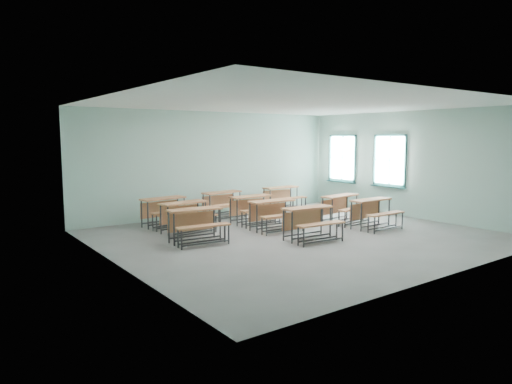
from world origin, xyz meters
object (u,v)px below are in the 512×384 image
at_px(desk_unit_r0c2, 374,209).
at_px(desk_unit_r3c2, 283,195).
at_px(desk_unit_r0c1, 310,218).
at_px(desk_unit_r2c1, 253,205).
at_px(desk_unit_r1c1, 274,210).
at_px(desk_unit_r1c0, 197,220).
at_px(desk_unit_r3c0, 166,207).
at_px(desk_unit_r2c0, 186,212).
at_px(desk_unit_r3c1, 224,200).
at_px(desk_unit_r1c2, 343,204).

xyz_separation_m(desk_unit_r0c2, desk_unit_r3c2, (-0.01, 3.78, 0.00)).
relative_size(desk_unit_r0c1, desk_unit_r2c1, 1.04).
xyz_separation_m(desk_unit_r1c1, desk_unit_r3c2, (2.27, 2.41, 0.00)).
bearing_deg(desk_unit_r0c2, desk_unit_r0c1, -179.99).
bearing_deg(desk_unit_r2c1, desk_unit_r0c2, -47.92).
relative_size(desk_unit_r1c0, desk_unit_r3c0, 0.99).
xyz_separation_m(desk_unit_r2c0, desk_unit_r2c1, (2.09, -0.00, 0.00)).
relative_size(desk_unit_r0c2, desk_unit_r2c0, 0.94).
bearing_deg(desk_unit_r3c0, desk_unit_r3c2, -3.49).
xyz_separation_m(desk_unit_r3c0, desk_unit_r3c1, (2.03, 0.25, 0.00)).
relative_size(desk_unit_r0c2, desk_unit_r2c1, 1.01).
bearing_deg(desk_unit_r0c2, desk_unit_r1c0, 163.07).
xyz_separation_m(desk_unit_r1c0, desk_unit_r3c2, (4.58, 2.46, 0.00)).
distance_m(desk_unit_r2c0, desk_unit_r3c2, 4.46).
distance_m(desk_unit_r0c1, desk_unit_r2c1, 2.48).
height_order(desk_unit_r1c2, desk_unit_r2c0, same).
xyz_separation_m(desk_unit_r0c2, desk_unit_r2c1, (-2.18, 2.45, 0.00)).
height_order(desk_unit_r0c2, desk_unit_r3c0, same).
bearing_deg(desk_unit_r2c0, desk_unit_r0c1, -59.30).
distance_m(desk_unit_r0c1, desk_unit_r1c0, 2.65).
distance_m(desk_unit_r1c1, desk_unit_r3c0, 2.98).
bearing_deg(desk_unit_r0c2, desk_unit_r3c1, 120.49).
bearing_deg(desk_unit_r1c2, desk_unit_r3c2, 82.54).
bearing_deg(desk_unit_r3c0, desk_unit_r0c1, -67.29).
bearing_deg(desk_unit_r2c1, desk_unit_r1c2, -32.49).
bearing_deg(desk_unit_r1c1, desk_unit_r0c2, -27.67).
bearing_deg(desk_unit_r0c2, desk_unit_r3c0, 139.96).
xyz_separation_m(desk_unit_r1c1, desk_unit_r3c0, (-2.05, 2.16, 0.00)).
bearing_deg(desk_unit_r3c0, desk_unit_r1c0, -103.32).
bearing_deg(desk_unit_r1c0, desk_unit_r2c1, 30.31).
xyz_separation_m(desk_unit_r0c1, desk_unit_r2c0, (-1.95, 2.49, 0.00)).
height_order(desk_unit_r0c2, desk_unit_r1c1, same).
bearing_deg(desk_unit_r3c0, desk_unit_r1c1, -53.31).
distance_m(desk_unit_r1c2, desk_unit_r2c1, 2.55).
xyz_separation_m(desk_unit_r1c2, desk_unit_r3c2, (0.03, 2.72, 0.00)).
bearing_deg(desk_unit_r1c1, desk_unit_r1c2, -4.49).
bearing_deg(desk_unit_r3c0, desk_unit_r0c2, -45.97).
bearing_deg(desk_unit_r3c2, desk_unit_r2c0, -162.03).
height_order(desk_unit_r0c2, desk_unit_r3c1, same).
bearing_deg(desk_unit_r3c1, desk_unit_r1c0, -138.47).
bearing_deg(desk_unit_r1c1, desk_unit_r2c1, 88.09).
relative_size(desk_unit_r1c0, desk_unit_r3c1, 1.00).
bearing_deg(desk_unit_r3c2, desk_unit_r0c2, -89.20).
height_order(desk_unit_r0c1, desk_unit_r3c2, same).
bearing_deg(desk_unit_r0c2, desk_unit_r2c1, 130.91).
xyz_separation_m(desk_unit_r0c2, desk_unit_r1c0, (-4.59, 1.32, 0.00)).
bearing_deg(desk_unit_r2c0, desk_unit_r3c1, 26.51).
height_order(desk_unit_r2c1, desk_unit_r3c2, same).
bearing_deg(desk_unit_r1c2, desk_unit_r2c0, 154.96).
distance_m(desk_unit_r1c1, desk_unit_r3c2, 3.31).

